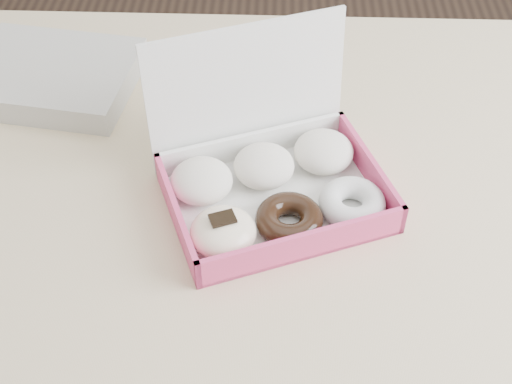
{
  "coord_description": "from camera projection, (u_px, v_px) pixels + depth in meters",
  "views": [
    {
      "loc": [
        0.02,
        -0.79,
        1.48
      ],
      "look_at": [
        -0.01,
        -0.11,
        0.79
      ],
      "focal_mm": 50.0,
      "sensor_mm": 36.0,
      "label": 1
    }
  ],
  "objects": [
    {
      "name": "table",
      "position": [
        264.0,
        194.0,
        1.13
      ],
      "size": [
        1.2,
        0.8,
        0.75
      ],
      "color": "#D2BE8A",
      "rests_on": "ground"
    },
    {
      "name": "donut_box",
      "position": [
        270.0,
        180.0,
        0.99
      ],
      "size": [
        0.36,
        0.33,
        0.21
      ],
      "rotation": [
        0.0,
        0.0,
        0.37
      ],
      "color": "white",
      "rests_on": "table"
    },
    {
      "name": "newspapers",
      "position": [
        52.0,
        76.0,
        1.18
      ],
      "size": [
        0.3,
        0.25,
        0.04
      ],
      "primitive_type": "cube",
      "rotation": [
        0.0,
        0.0,
        -0.15
      ],
      "color": "beige",
      "rests_on": "table"
    }
  ]
}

